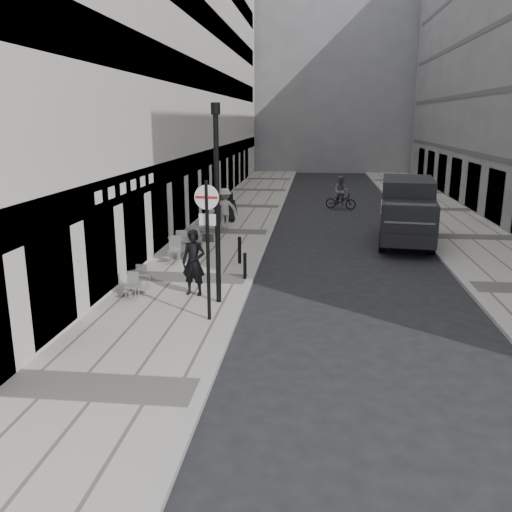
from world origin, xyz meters
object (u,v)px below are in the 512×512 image
(walking_man, at_px, (194,263))
(sign_post, at_px, (207,232))
(panel_van, at_px, (407,208))
(cyclist, at_px, (341,196))
(lamppost, at_px, (217,195))

(walking_man, xyz_separation_m, sign_post, (0.84, -1.99, 1.35))
(panel_van, bearing_deg, cyclist, 112.38)
(panel_van, bearing_deg, lamppost, -119.34)
(lamppost, height_order, panel_van, lamppost)
(walking_man, xyz_separation_m, lamppost, (0.84, -0.57, 2.10))
(walking_man, distance_m, sign_post, 2.55)
(lamppost, relative_size, panel_van, 0.93)
(walking_man, height_order, panel_van, panel_van)
(walking_man, distance_m, lamppost, 2.33)
(lamppost, relative_size, cyclist, 2.81)
(cyclist, bearing_deg, sign_post, -87.05)
(walking_man, xyz_separation_m, cyclist, (5.04, 17.26, -0.34))
(sign_post, height_order, lamppost, lamppost)
(sign_post, distance_m, lamppost, 1.61)
(panel_van, distance_m, cyclist, 9.20)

